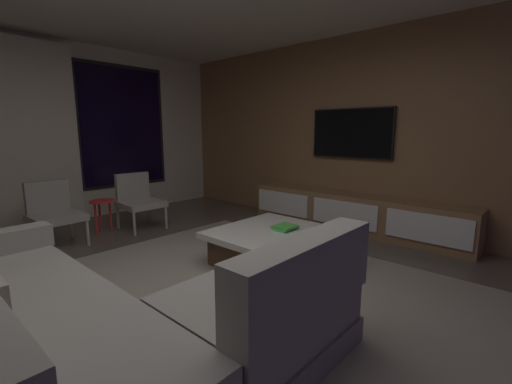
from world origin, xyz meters
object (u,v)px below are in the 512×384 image
Objects in this scene: accent_chair_near_window at (138,198)px; mounted_tv at (351,133)px; book_stack_on_coffee_table at (285,227)px; side_stool at (102,206)px; sectional_couch at (96,325)px; coffee_table at (275,247)px; media_console at (354,214)px; accent_chair_by_curtain at (53,210)px.

accent_chair_near_window is 0.65× the size of mounted_tv.
book_stack_on_coffee_table is 2.62m from side_stool.
book_stack_on_coffee_table is (2.06, 0.22, 0.09)m from sectional_couch.
sectional_couch is at bearing -174.11° from mounted_tv.
coffee_table is 2.38m from accent_chair_near_window.
media_console is at bearing -51.95° from accent_chair_near_window.
coffee_table is 2.74m from accent_chair_by_curtain.
side_stool is 0.15× the size of media_console.
media_console reaches higher than book_stack_on_coffee_table.
accent_chair_by_curtain is at bearing 76.57° from sectional_couch.
mounted_tv is (1.73, 0.17, 0.97)m from book_stack_on_coffee_table.
media_console is (2.98, -2.46, -0.18)m from accent_chair_by_curtain.
coffee_table is 0.37× the size of media_console.
mounted_tv is at bearing 47.58° from media_console.
sectional_couch reaches higher than book_stack_on_coffee_table.
mounted_tv is (0.18, 0.20, 1.10)m from media_console.
coffee_table is 4.67× the size of book_stack_on_coffee_table.
media_console is (1.55, -0.02, -0.13)m from book_stack_on_coffee_table.
accent_chair_near_window reaches higher than coffee_table.
coffee_table is 1.49× the size of accent_chair_near_window.
mounted_tv is (3.16, -2.26, 0.92)m from accent_chair_by_curtain.
accent_chair_near_window reaches higher than side_stool.
accent_chair_by_curtain is (-1.31, 2.40, 0.25)m from coffee_table.
side_stool is (-0.82, 2.49, -0.01)m from book_stack_on_coffee_table.
coffee_table is 2.18m from mounted_tv.
accent_chair_by_curtain is at bearing 118.74° from coffee_table.
book_stack_on_coffee_table is 1.55m from media_console.
book_stack_on_coffee_table is 0.21× the size of mounted_tv.
accent_chair_near_window reaches higher than book_stack_on_coffee_table.
accent_chair_near_window and accent_chair_by_curtain have the same top height.
coffee_table is (1.95, 0.25, -0.10)m from sectional_couch.
accent_chair_near_window is at bearing -11.11° from side_stool.
sectional_couch is 3.21× the size of accent_chair_near_window.
media_console is (1.89, -2.41, -0.18)m from accent_chair_near_window.
media_console is at bearing -39.54° from accent_chair_by_curtain.
coffee_table is at bearing -175.78° from mounted_tv.
sectional_couch is 3.62m from media_console.
media_console is at bearing 3.06° from sectional_couch.
sectional_couch is 5.43× the size of side_stool.
mounted_tv is (2.07, -2.22, 0.92)m from accent_chair_near_window.
coffee_table is 0.97× the size of mounted_tv.
media_console reaches higher than side_stool.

